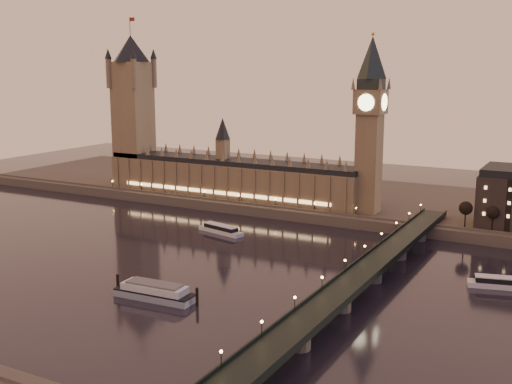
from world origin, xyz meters
TOP-DOWN VIEW (x-y plane):
  - ground at (0.00, 0.00)m, footprint 700.00×700.00m
  - far_embankment at (30.00, 165.00)m, footprint 560.00×130.00m
  - palace_of_westminster at (-40.12, 120.99)m, footprint 180.00×26.62m
  - victoria_tower at (-120.00, 121.00)m, footprint 31.68×31.68m
  - big_ben at (53.99, 120.99)m, footprint 17.68×17.68m
  - westminster_bridge at (91.61, 0.00)m, footprint 13.20×260.00m
  - bare_tree_0 at (113.22, 109.00)m, footprint 6.60×6.60m
  - bare_tree_1 at (126.12, 109.00)m, footprint 6.60×6.60m
  - cruise_boat_a at (-8.67, 57.17)m, footprint 30.08×13.13m
  - cruise_boat_c at (140.19, 36.69)m, footprint 24.87×12.19m
  - moored_barge at (22.03, -42.78)m, footprint 39.02×11.24m

SIDE VIEW (x-z plane):
  - ground at x=0.00m, z-range 0.00..0.00m
  - cruise_boat_a at x=-8.67m, z-range -0.28..4.43m
  - cruise_boat_c at x=140.19m, z-range -0.29..4.52m
  - far_embankment at x=30.00m, z-range 0.00..6.00m
  - moored_barge at x=22.03m, z-range -0.56..6.60m
  - westminster_bridge at x=91.61m, z-range -2.13..13.17m
  - bare_tree_0 at x=113.22m, z-range 9.33..22.75m
  - bare_tree_1 at x=126.12m, z-range 9.33..22.75m
  - palace_of_westminster at x=-40.12m, z-range -4.29..47.71m
  - big_ben at x=53.99m, z-range 11.95..115.95m
  - victoria_tower at x=-120.00m, z-range 6.79..124.79m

